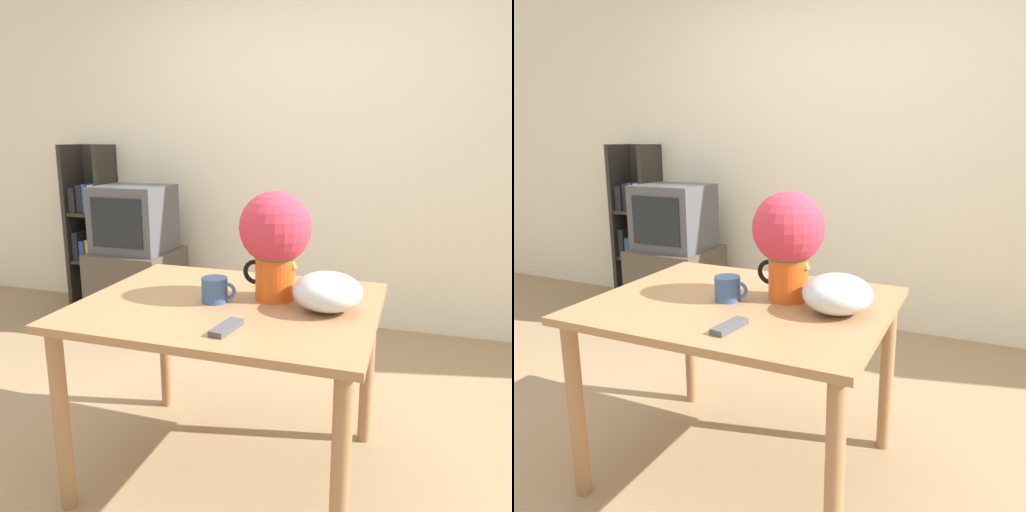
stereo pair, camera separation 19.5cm
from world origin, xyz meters
TOP-DOWN VIEW (x-y plane):
  - ground_plane at (0.00, 0.00)m, footprint 12.00×12.00m
  - wall_back at (0.00, 1.82)m, footprint 8.00×0.05m
  - table at (0.10, -0.05)m, footprint 1.13×0.90m
  - flower_vase at (0.25, 0.05)m, footprint 0.28×0.28m
  - coffee_mug at (0.05, -0.07)m, footprint 0.14×0.10m
  - white_bowl at (0.47, -0.03)m, footprint 0.26×0.26m
  - remote_control at (0.20, -0.33)m, footprint 0.07×0.16m
  - tv_stand at (-1.17, 1.32)m, footprint 0.57×0.55m
  - tv_set at (-1.17, 1.32)m, footprint 0.50×0.45m
  - bookshelf at (-1.78, 1.67)m, footprint 0.36×0.28m

SIDE VIEW (x-z plane):
  - ground_plane at x=0.00m, z-range 0.00..0.00m
  - tv_stand at x=-1.17m, z-range 0.00..0.56m
  - table at x=0.10m, z-range 0.26..1.00m
  - bookshelf at x=-1.78m, z-range 0.00..1.31m
  - remote_control at x=0.20m, z-range 0.74..0.76m
  - coffee_mug at x=0.05m, z-range 0.74..0.84m
  - tv_set at x=-1.17m, z-range 0.56..1.03m
  - white_bowl at x=0.47m, z-range 0.74..0.88m
  - flower_vase at x=0.25m, z-range 0.77..1.20m
  - wall_back at x=0.00m, z-range 0.00..2.60m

